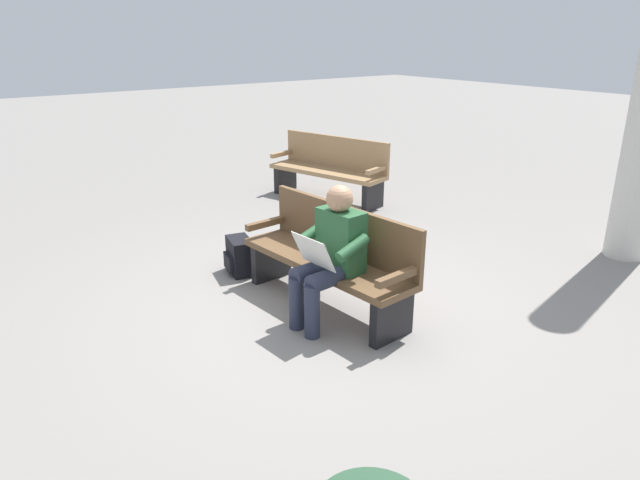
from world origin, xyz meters
TOP-DOWN VIEW (x-y plane):
  - ground_plane at (0.00, 0.00)m, footprint 40.00×40.00m
  - bench_near at (0.01, -0.07)m, footprint 1.83×0.62m
  - person_seated at (-0.26, 0.14)m, footprint 0.59×0.59m
  - backpack at (1.11, 0.24)m, footprint 0.40×0.32m
  - bench_far at (2.73, -2.15)m, footprint 1.86×0.93m

SIDE VIEW (x-z plane):
  - ground_plane at x=0.00m, z-range 0.00..0.00m
  - backpack at x=1.11m, z-range 0.00..0.36m
  - bench_near at x=0.01m, z-range 0.01..0.91m
  - bench_far at x=2.73m, z-range 0.01..0.91m
  - person_seated at x=-0.26m, z-range 0.04..1.22m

